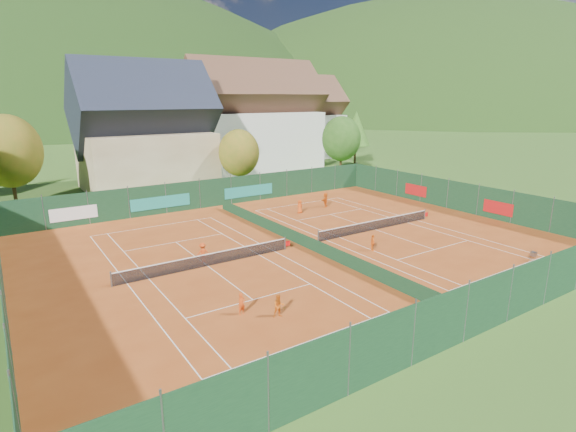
# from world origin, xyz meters

# --- Properties ---
(ground) EXTENTS (600.00, 600.00, 0.00)m
(ground) POSITION_xyz_m (0.00, 0.00, -0.02)
(ground) COLOR #30581B
(ground) RESTS_ON ground
(clay_pad) EXTENTS (40.00, 32.00, 0.01)m
(clay_pad) POSITION_xyz_m (0.00, 0.00, 0.01)
(clay_pad) COLOR #9E4217
(clay_pad) RESTS_ON ground
(court_markings_left) EXTENTS (11.03, 23.83, 0.00)m
(court_markings_left) POSITION_xyz_m (-8.00, 0.00, 0.01)
(court_markings_left) COLOR white
(court_markings_left) RESTS_ON ground
(court_markings_right) EXTENTS (11.03, 23.83, 0.00)m
(court_markings_right) POSITION_xyz_m (8.00, 0.00, 0.01)
(court_markings_right) COLOR white
(court_markings_right) RESTS_ON ground
(tennis_net_left) EXTENTS (13.30, 0.10, 1.02)m
(tennis_net_left) POSITION_xyz_m (-7.85, 0.00, 0.51)
(tennis_net_left) COLOR #59595B
(tennis_net_left) RESTS_ON ground
(tennis_net_right) EXTENTS (13.30, 0.10, 1.02)m
(tennis_net_right) POSITION_xyz_m (8.15, 0.00, 0.51)
(tennis_net_right) COLOR #59595B
(tennis_net_right) RESTS_ON ground
(court_divider) EXTENTS (0.03, 28.80, 1.00)m
(court_divider) POSITION_xyz_m (0.00, 0.00, 0.50)
(court_divider) COLOR #13341D
(court_divider) RESTS_ON ground
(fence_north) EXTENTS (40.00, 0.10, 3.00)m
(fence_north) POSITION_xyz_m (-0.46, 15.99, 1.47)
(fence_north) COLOR #13341D
(fence_north) RESTS_ON ground
(fence_south) EXTENTS (40.00, 0.04, 3.00)m
(fence_south) POSITION_xyz_m (0.00, -16.00, 1.50)
(fence_south) COLOR #13361D
(fence_south) RESTS_ON ground
(fence_west) EXTENTS (0.04, 32.00, 3.00)m
(fence_west) POSITION_xyz_m (-20.00, 0.00, 1.50)
(fence_west) COLOR #14371F
(fence_west) RESTS_ON ground
(fence_east) EXTENTS (0.09, 32.00, 3.00)m
(fence_east) POSITION_xyz_m (20.00, 0.05, 1.48)
(fence_east) COLOR #13361D
(fence_east) RESTS_ON ground
(chalet) EXTENTS (16.20, 12.00, 16.00)m
(chalet) POSITION_xyz_m (-3.00, 30.00, 6.62)
(chalet) COLOR beige
(chalet) RESTS_ON ground
(hotel_block_a) EXTENTS (21.60, 11.00, 17.25)m
(hotel_block_a) POSITION_xyz_m (16.00, 36.00, 7.38)
(hotel_block_a) COLOR silver
(hotel_block_a) RESTS_ON ground
(hotel_block_b) EXTENTS (17.28, 10.00, 15.50)m
(hotel_block_b) POSITION_xyz_m (30.00, 44.00, 6.62)
(hotel_block_b) COLOR silver
(hotel_block_b) RESTS_ON ground
(tree_west_mid) EXTENTS (6.44, 6.44, 9.78)m
(tree_west_mid) POSITION_xyz_m (-18.00, 26.00, 6.07)
(tree_west_mid) COLOR #422A17
(tree_west_mid) RESTS_ON ground
(tree_center) EXTENTS (5.01, 5.01, 7.60)m
(tree_center) POSITION_xyz_m (6.00, 22.00, 4.72)
(tree_center) COLOR #433018
(tree_center) RESTS_ON ground
(tree_east_front) EXTENTS (5.72, 5.72, 8.69)m
(tree_east_front) POSITION_xyz_m (24.00, 24.00, 5.39)
(tree_east_front) COLOR #473319
(tree_east_front) RESTS_ON ground
(tree_east_mid) EXTENTS (5.04, 5.04, 9.00)m
(tree_east_mid) POSITION_xyz_m (34.00, 32.00, 6.06)
(tree_east_mid) COLOR #402B17
(tree_east_mid) RESTS_ON ground
(tree_east_back) EXTENTS (7.15, 7.15, 10.86)m
(tree_east_back) POSITION_xyz_m (26.00, 40.00, 6.74)
(tree_east_back) COLOR #482919
(tree_east_back) RESTS_ON ground
(mountain_backdrop) EXTENTS (820.00, 530.00, 242.00)m
(mountain_backdrop) POSITION_xyz_m (28.54, 233.48, -39.64)
(mountain_backdrop) COLOR black
(mountain_backdrop) RESTS_ON ground
(ball_hopper) EXTENTS (0.34, 0.34, 0.80)m
(ball_hopper) POSITION_xyz_m (11.81, -11.93, 0.56)
(ball_hopper) COLOR slate
(ball_hopper) RESTS_ON ground
(loose_ball_0) EXTENTS (0.07, 0.07, 0.07)m
(loose_ball_0) POSITION_xyz_m (-7.07, -8.33, 0.03)
(loose_ball_0) COLOR #CCD833
(loose_ball_0) RESTS_ON ground
(loose_ball_1) EXTENTS (0.07, 0.07, 0.07)m
(loose_ball_1) POSITION_xyz_m (4.10, -12.78, 0.03)
(loose_ball_1) COLOR #CCD833
(loose_ball_1) RESTS_ON ground
(player_left_near) EXTENTS (0.51, 0.39, 1.25)m
(player_left_near) POSITION_xyz_m (-9.38, -7.64, 0.63)
(player_left_near) COLOR #D14812
(player_left_near) RESTS_ON ground
(player_left_mid) EXTENTS (0.72, 0.63, 1.27)m
(player_left_mid) POSITION_xyz_m (-7.85, -8.98, 0.64)
(player_left_mid) COLOR #D25F12
(player_left_mid) RESTS_ON ground
(player_left_far) EXTENTS (0.96, 0.60, 1.44)m
(player_left_far) POSITION_xyz_m (-7.94, 0.96, 0.72)
(player_left_far) COLOR #D54213
(player_left_far) RESTS_ON ground
(player_right_near) EXTENTS (0.64, 0.81, 1.28)m
(player_right_near) POSITION_xyz_m (3.83, -3.91, 0.64)
(player_right_near) COLOR orange
(player_right_near) RESTS_ON ground
(player_right_far_a) EXTENTS (0.73, 0.52, 1.39)m
(player_right_far_a) POSITION_xyz_m (5.76, 8.56, 0.70)
(player_right_far_a) COLOR #D64E13
(player_right_far_a) RESTS_ON ground
(player_right_far_b) EXTENTS (1.47, 1.19, 1.57)m
(player_right_far_b) POSITION_xyz_m (9.54, 9.20, 0.79)
(player_right_far_b) COLOR orange
(player_right_far_b) RESTS_ON ground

